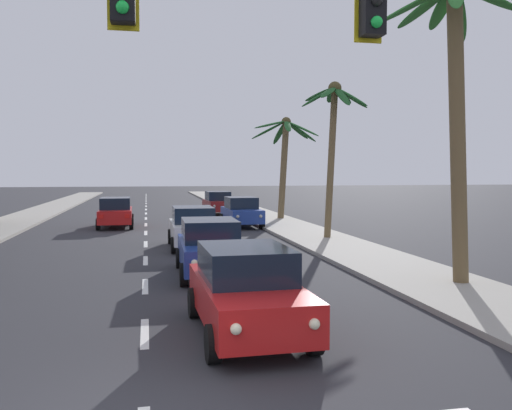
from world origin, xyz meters
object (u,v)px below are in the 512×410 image
object	(u,v)px
traffic_signal_mast	(380,45)
sedan_oncoming_far	(116,212)
sedan_third_in_queue	(210,247)
palm_right_farthest	(285,148)
sedan_lead_at_stop_bar	(246,290)
sedan_parked_nearest_kerb	(218,203)
sedan_fifth_in_queue	(193,227)
sedan_parked_mid_kerb	(241,212)
palm_right_third	(334,121)
palm_right_second	(456,69)

from	to	relation	value
traffic_signal_mast	sedan_oncoming_far	bearing A→B (deg)	102.01
sedan_third_in_queue	palm_right_farthest	distance (m)	19.18
sedan_lead_at_stop_bar	sedan_parked_nearest_kerb	bearing A→B (deg)	83.64
traffic_signal_mast	sedan_third_in_queue	world-z (taller)	traffic_signal_mast
sedan_parked_nearest_kerb	traffic_signal_mast	bearing A→B (deg)	-93.16
sedan_oncoming_far	sedan_parked_nearest_kerb	distance (m)	10.43
sedan_fifth_in_queue	palm_right_farthest	world-z (taller)	palm_right_farthest
sedan_oncoming_far	sedan_parked_mid_kerb	world-z (taller)	same
sedan_lead_at_stop_bar	sedan_oncoming_far	xyz separation A→B (m)	(-3.58, 21.11, 0.00)
palm_right_third	sedan_parked_mid_kerb	bearing A→B (deg)	113.98
palm_right_second	palm_right_third	size ratio (longest dim) A/B	1.16
sedan_oncoming_far	palm_right_third	bearing A→B (deg)	-37.95
sedan_oncoming_far	palm_right_second	size ratio (longest dim) A/B	0.54
palm_right_second	palm_right_farthest	xyz separation A→B (m)	(0.67, 20.52, -1.18)
sedan_fifth_in_queue	palm_right_second	world-z (taller)	palm_right_second
traffic_signal_mast	palm_right_third	distance (m)	16.73
traffic_signal_mast	sedan_parked_nearest_kerb	xyz separation A→B (m)	(1.75, 31.69, -4.10)
sedan_third_in_queue	sedan_parked_mid_kerb	size ratio (longest dim) A/B	1.00
sedan_oncoming_far	sedan_fifth_in_queue	bearing A→B (deg)	-68.41
sedan_third_in_queue	palm_right_second	size ratio (longest dim) A/B	0.54
sedan_lead_at_stop_bar	sedan_third_in_queue	distance (m)	6.04
sedan_fifth_in_queue	palm_right_second	size ratio (longest dim) A/B	0.54
palm_right_second	traffic_signal_mast	bearing A→B (deg)	-129.50
sedan_parked_mid_kerb	sedan_lead_at_stop_bar	bearing A→B (deg)	-99.62
sedan_third_in_queue	sedan_parked_mid_kerb	bearing A→B (deg)	76.36
traffic_signal_mast	palm_right_farthest	xyz separation A→B (m)	(5.37, 26.22, -0.31)
traffic_signal_mast	sedan_parked_mid_kerb	world-z (taller)	traffic_signal_mast
palm_right_third	palm_right_farthest	size ratio (longest dim) A/B	1.09
sedan_oncoming_far	palm_right_farthest	xyz separation A→B (m)	(10.43, 2.43, 3.79)
palm_right_second	sedan_fifth_in_queue	bearing A→B (deg)	124.33
sedan_parked_nearest_kerb	palm_right_farthest	bearing A→B (deg)	-56.56
palm_right_second	palm_right_farthest	distance (m)	20.57
palm_right_second	sedan_lead_at_stop_bar	bearing A→B (deg)	-153.96
palm_right_third	palm_right_farthest	xyz separation A→B (m)	(0.40, 10.25, -0.75)
sedan_third_in_queue	palm_right_second	world-z (taller)	palm_right_second
sedan_fifth_in_queue	sedan_oncoming_far	distance (m)	9.72
sedan_oncoming_far	palm_right_third	size ratio (longest dim) A/B	0.62
palm_right_third	palm_right_second	bearing A→B (deg)	-91.51
sedan_lead_at_stop_bar	sedan_fifth_in_queue	xyz separation A→B (m)	(-0.00, 12.07, 0.00)
traffic_signal_mast	sedan_third_in_queue	distance (m)	9.75
sedan_lead_at_stop_bar	sedan_fifth_in_queue	bearing A→B (deg)	90.01
sedan_parked_nearest_kerb	palm_right_third	xyz separation A→B (m)	(3.22, -15.72, 4.54)
sedan_third_in_queue	sedan_fifth_in_queue	xyz separation A→B (m)	(0.00, 6.04, 0.00)
sedan_fifth_in_queue	palm_right_farthest	distance (m)	13.88
sedan_oncoming_far	palm_right_farthest	world-z (taller)	palm_right_farthest
sedan_lead_at_stop_bar	palm_right_second	xyz separation A→B (m)	(6.18, 3.02, 4.98)
sedan_fifth_in_queue	palm_right_third	bearing A→B (deg)	10.68
sedan_parked_mid_kerb	palm_right_second	xyz separation A→B (m)	(2.77, -17.11, 4.98)
sedan_parked_nearest_kerb	sedan_fifth_in_queue	bearing A→B (deg)	-100.82
traffic_signal_mast	sedan_fifth_in_queue	world-z (taller)	traffic_signal_mast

